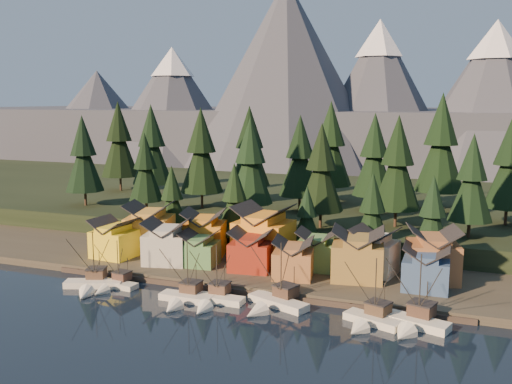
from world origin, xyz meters
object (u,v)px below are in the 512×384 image
at_px(boat_3, 212,293).
at_px(house_back_0, 150,225).
at_px(house_front_1, 167,241).
at_px(boat_0, 91,278).
at_px(house_front_0, 114,237).
at_px(boat_6, 415,313).
at_px(boat_1, 113,279).
at_px(boat_4, 273,295).
at_px(house_back_1, 204,232).
at_px(boat_2, 183,291).
at_px(boat_5, 370,311).

xyz_separation_m(boat_3, house_back_0, (-26.26, 22.97, 5.08)).
distance_m(house_front_1, house_back_0, 11.93).
xyz_separation_m(boat_3, house_front_1, (-17.38, 15.05, 4.23)).
bearing_deg(boat_0, house_front_0, 89.91).
bearing_deg(boat_6, boat_1, -163.16).
relative_size(boat_3, boat_4, 0.93).
bearing_deg(house_front_0, boat_4, -12.64).
height_order(boat_0, house_back_1, house_back_1).
bearing_deg(boat_1, house_front_1, 81.87).
relative_size(boat_2, boat_6, 0.89).
xyz_separation_m(boat_0, house_back_0, (-1.64, 23.70, 5.00)).
relative_size(house_front_0, house_back_1, 0.84).
relative_size(boat_4, house_back_1, 1.15).
distance_m(boat_0, boat_5, 51.72).
height_order(boat_6, house_front_1, boat_6).
relative_size(boat_3, boat_5, 0.97).
height_order(boat_5, house_back_1, house_back_1).
relative_size(boat_5, house_back_0, 1.00).
distance_m(boat_5, boat_6, 6.78).
bearing_deg(house_back_0, boat_5, -37.28).
relative_size(house_front_1, house_back_0, 0.88).
bearing_deg(boat_0, house_back_1, 44.34).
bearing_deg(boat_4, boat_0, -154.50).
distance_m(boat_4, house_back_1, 31.98).
height_order(boat_3, house_front_0, boat_3).
bearing_deg(boat_2, boat_4, 12.70).
bearing_deg(boat_6, house_front_0, -175.64).
distance_m(house_front_1, house_back_1, 9.49).
xyz_separation_m(boat_2, boat_5, (32.12, 1.31, 0.16)).
xyz_separation_m(boat_0, boat_5, (51.72, 0.78, 0.21)).
bearing_deg(boat_1, house_front_0, 129.45).
relative_size(boat_3, house_front_0, 1.27).
bearing_deg(house_front_0, house_back_1, 30.75).
bearing_deg(boat_6, boat_4, -165.50).
distance_m(boat_4, house_front_0, 42.93).
bearing_deg(house_back_0, house_back_1, -12.25).
xyz_separation_m(boat_5, boat_6, (6.69, 1.10, 0.24)).
bearing_deg(house_front_1, house_back_1, 49.03).
bearing_deg(house_front_1, boat_5, -31.30).
bearing_deg(house_back_0, boat_3, -55.21).
height_order(boat_0, house_front_1, house_front_1).
xyz_separation_m(house_front_1, house_back_0, (-8.88, 7.93, 0.85)).
xyz_separation_m(boat_4, house_front_0, (-40.73, 13.05, 3.67)).
distance_m(boat_1, house_back_0, 23.26).
relative_size(boat_2, house_back_1, 1.06).
bearing_deg(house_front_0, boat_2, -27.76).
bearing_deg(boat_3, boat_1, 177.52).
height_order(boat_5, house_back_0, house_back_0).
relative_size(boat_6, house_back_0, 1.09).
height_order(boat_2, house_back_1, house_back_1).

